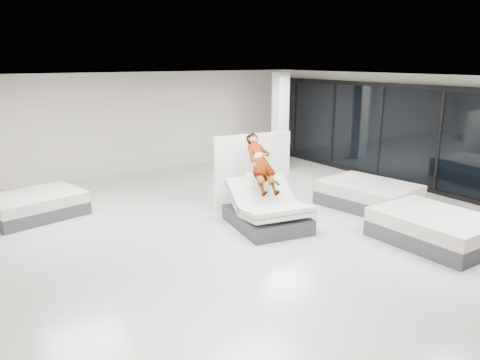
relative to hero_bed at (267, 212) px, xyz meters
The scene contains 10 objects.
room 1.40m from the hero_bed, 136.96° to the right, with size 14.00×14.04×3.20m.
hero_bed is the anchor object (origin of this frame).
person 0.88m from the hero_bed, 79.85° to the left, with size 0.59×0.39×1.62m, color slate.
remote 0.67m from the hero_bed, 18.44° to the right, with size 0.05×0.14×0.03m, color black.
divider_panel 1.51m from the hero_bed, 68.03° to the left, with size 2.04×0.09×1.86m, color white.
flat_bed_right_far 3.01m from the hero_bed, ahead, with size 1.96×2.42×0.60m.
flat_bed_right_near 3.43m from the hero_bed, 49.17° to the right, with size 1.68×2.22×0.60m.
flat_bed_left_far 5.42m from the hero_bed, 139.12° to the left, with size 2.27×1.89×0.55m.
column 5.54m from the hero_bed, 48.98° to the left, with size 0.40×0.40×3.20m, color silver.
storefront_glazing 5.57m from the hero_bed, ahead, with size 0.12×13.40×2.92m.
Camera 1 is at (-5.43, -7.37, 3.59)m, focal length 35.00 mm.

